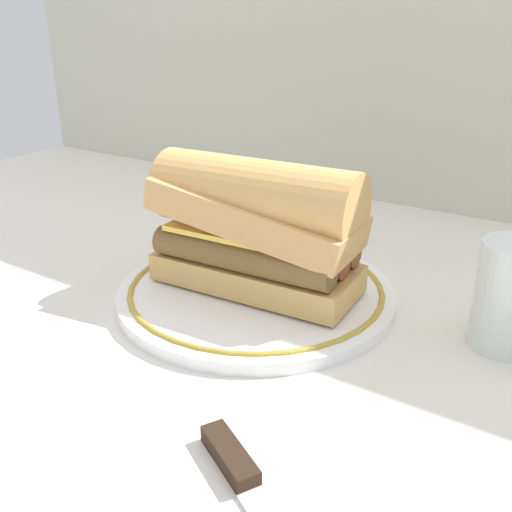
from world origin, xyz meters
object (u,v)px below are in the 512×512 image
Objects in this scene: salt_shaker at (261,197)px; butter_knife at (256,496)px; plate at (256,291)px; drinking_glass at (511,302)px; sausage_sandwich at (256,224)px.

salt_shaker is 0.55× the size of butter_knife.
drinking_glass reaches higher than plate.
salt_shaker is (-0.11, 0.18, 0.03)m from plate.
sausage_sandwich is at bearing -5.71° from plate.
salt_shaker is at bearing 122.18° from butter_knife.
butter_knife is (0.14, -0.22, -0.07)m from sausage_sandwich.
sausage_sandwich is 2.59× the size of salt_shaker.
plate reaches higher than butter_knife.
sausage_sandwich is at bearing 123.01° from butter_knife.
salt_shaker is at bearing 121.17° from plate.
salt_shaker is at bearing 157.12° from drinking_glass.
sausage_sandwich reaches higher than butter_knife.
sausage_sandwich reaches higher than drinking_glass.
drinking_glass is at bearing 10.67° from plate.
salt_shaker reaches higher than butter_knife.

